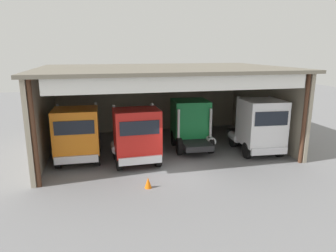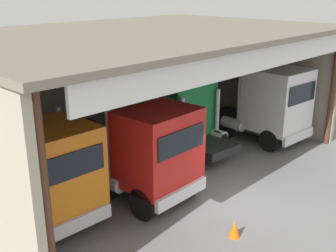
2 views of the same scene
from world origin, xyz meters
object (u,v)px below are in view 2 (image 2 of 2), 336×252
(truck_white_yard_outside, at_px, (272,104))
(tool_cart, at_px, (85,131))
(truck_red_center_bay, at_px, (153,154))
(truck_green_center_left_bay, at_px, (182,114))
(oil_drum, at_px, (81,130))
(truck_orange_center_right_bay, at_px, (45,174))
(traffic_cone, at_px, (235,229))

(truck_white_yard_outside, bearing_deg, tool_cart, -42.88)
(truck_red_center_bay, relative_size, truck_white_yard_outside, 0.78)
(truck_green_center_left_bay, height_order, oil_drum, truck_green_center_left_bay)
(truck_orange_center_right_bay, xyz_separation_m, truck_green_center_left_bay, (7.62, 1.17, 0.03))
(truck_orange_center_right_bay, bearing_deg, truck_red_center_bay, 161.74)
(oil_drum, relative_size, tool_cart, 0.90)
(truck_orange_center_right_bay, relative_size, truck_red_center_bay, 1.26)
(truck_green_center_left_bay, relative_size, traffic_cone, 7.96)
(tool_cart, bearing_deg, truck_green_center_left_bay, -63.43)
(truck_green_center_left_bay, relative_size, truck_white_yard_outside, 0.84)
(oil_drum, bearing_deg, truck_orange_center_right_bay, -131.92)
(truck_orange_center_right_bay, height_order, tool_cart, truck_orange_center_right_bay)
(truck_green_center_left_bay, relative_size, oil_drum, 4.93)
(truck_red_center_bay, xyz_separation_m, truck_white_yard_outside, (8.17, 0.18, 0.11))
(truck_white_yard_outside, distance_m, oil_drum, 9.53)
(tool_cart, bearing_deg, oil_drum, 86.70)
(truck_white_yard_outside, distance_m, tool_cart, 9.23)
(tool_cart, xyz_separation_m, traffic_cone, (-1.82, -10.29, -0.22))
(truck_green_center_left_bay, xyz_separation_m, tool_cart, (-2.23, 4.45, -1.32))
(truck_green_center_left_bay, bearing_deg, truck_orange_center_right_bay, -166.95)
(truck_orange_center_right_bay, distance_m, truck_red_center_bay, 3.66)
(truck_white_yard_outside, height_order, traffic_cone, truck_white_yard_outside)
(truck_green_center_left_bay, height_order, traffic_cone, truck_green_center_left_bay)
(truck_white_yard_outside, height_order, tool_cart, truck_white_yard_outside)
(truck_green_center_left_bay, height_order, tool_cart, truck_green_center_left_bay)
(truck_red_center_bay, height_order, traffic_cone, truck_red_center_bay)
(truck_red_center_bay, distance_m, traffic_cone, 3.76)
(truck_green_center_left_bay, distance_m, truck_white_yard_outside, 4.57)
(truck_white_yard_outside, relative_size, tool_cart, 5.31)
(truck_white_yard_outside, relative_size, oil_drum, 5.89)
(truck_white_yard_outside, bearing_deg, truck_red_center_bay, 5.40)
(truck_white_yard_outside, height_order, oil_drum, truck_white_yard_outside)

